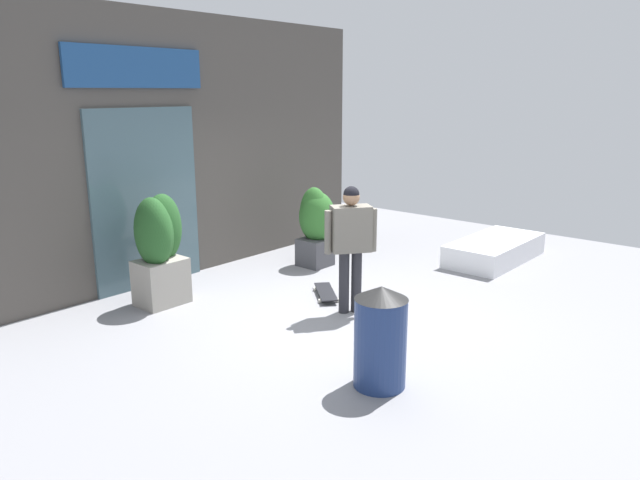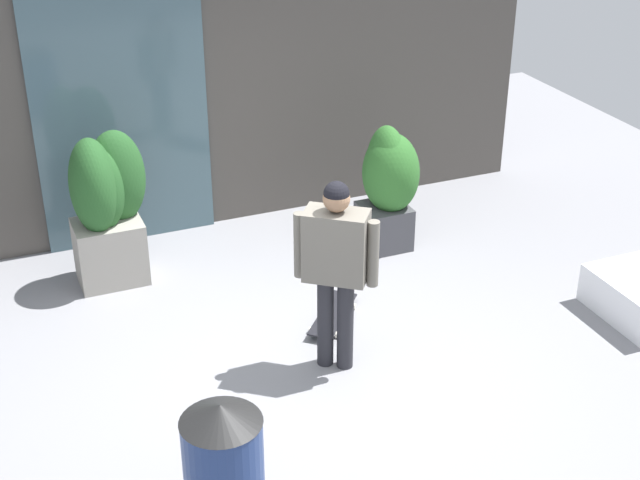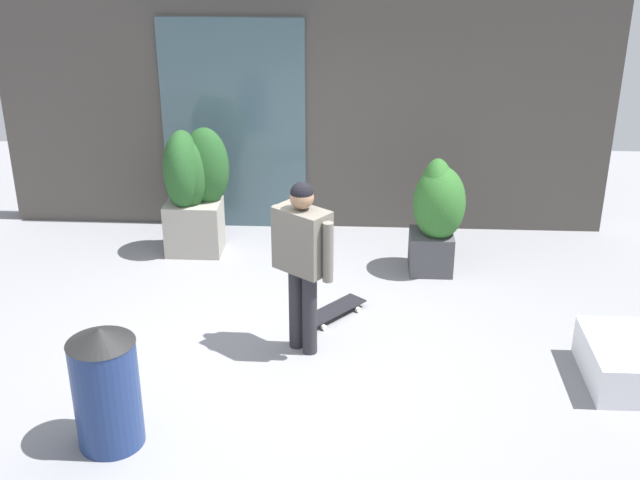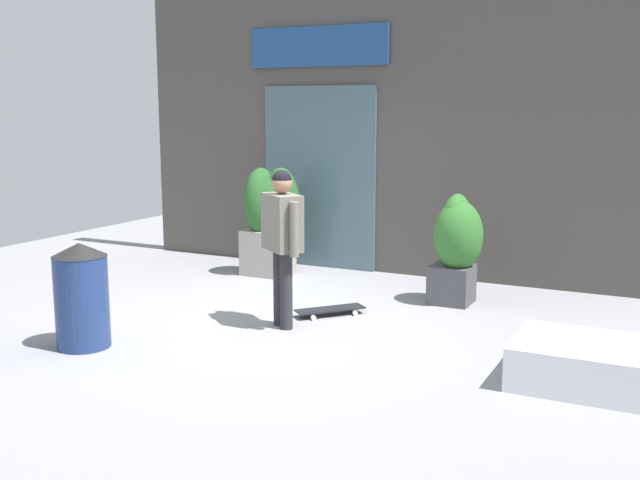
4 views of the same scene
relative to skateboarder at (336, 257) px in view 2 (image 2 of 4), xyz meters
The scene contains 7 objects.
ground_plane 1.00m from the skateboarder, 159.87° to the left, with size 12.00×12.00×0.00m, color gray.
building_facade 3.11m from the skateboarder, 94.29° to the left, with size 7.10×0.31×3.79m.
skateboarder is the anchor object (origin of this frame).
skateboard 1.12m from the skateboarder, 68.25° to the left, with size 0.66×0.71×0.08m.
planter_box_left 2.15m from the skateboarder, 52.74° to the left, with size 0.56×0.60×1.25m.
planter_box_right 2.47m from the skateboarder, 123.54° to the left, with size 0.71×0.60×1.42m.
trash_bin 2.00m from the skateboarder, 133.79° to the right, with size 0.50×0.50×0.98m.
Camera 2 is at (-2.26, -5.64, 4.28)m, focal length 51.60 mm.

